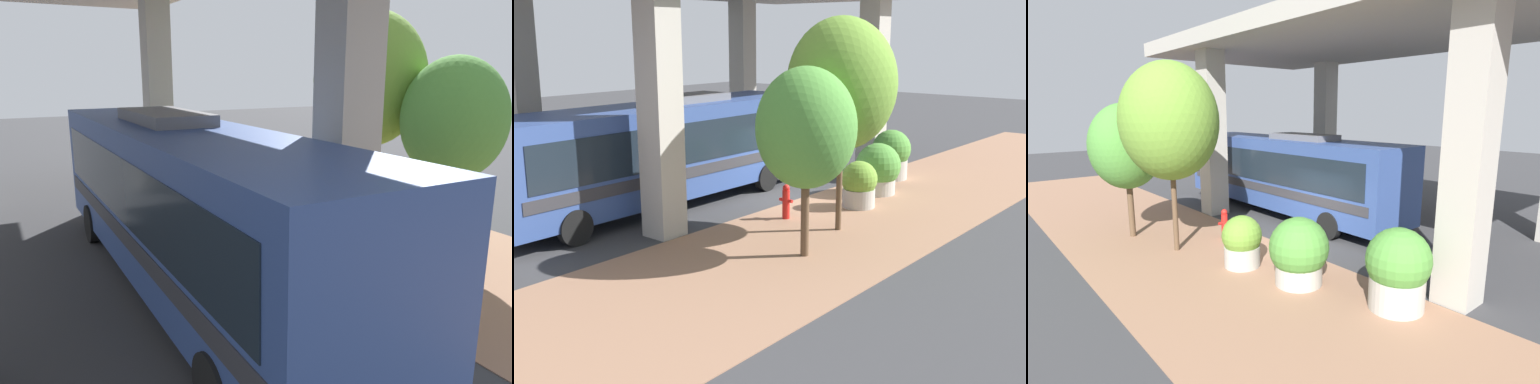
# 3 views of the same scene
# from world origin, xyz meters

# --- Properties ---
(ground_plane) EXTENTS (80.00, 80.00, 0.00)m
(ground_plane) POSITION_xyz_m (0.00, 0.00, 0.00)
(ground_plane) COLOR #38383A
(ground_plane) RESTS_ON ground
(sidewalk_strip) EXTENTS (6.00, 40.00, 0.02)m
(sidewalk_strip) POSITION_xyz_m (-3.00, 0.00, 0.01)
(sidewalk_strip) COLOR #936B51
(sidewalk_strip) RESTS_ON ground
(bus) EXTENTS (2.72, 11.92, 3.59)m
(bus) POSITION_xyz_m (2.90, 3.58, 1.95)
(bus) COLOR #334C8C
(bus) RESTS_ON ground
(fire_hydrant) EXTENTS (0.47, 0.23, 1.09)m
(fire_hydrant) POSITION_xyz_m (-1.15, 2.17, 0.55)
(fire_hydrant) COLOR red
(fire_hydrant) RESTS_ON ground
(planter_front) EXTENTS (1.18, 1.18, 1.55)m
(planter_front) POSITION_xyz_m (-2.15, -0.42, 0.76)
(planter_front) COLOR #ADA89E
(planter_front) RESTS_ON ground
(planter_middle) EXTENTS (1.59, 1.59, 1.83)m
(planter_middle) POSITION_xyz_m (-1.70, -2.41, 0.89)
(planter_middle) COLOR #ADA89E
(planter_middle) RESTS_ON ground
(planter_back) EXTENTS (1.51, 1.51, 1.94)m
(planter_back) POSITION_xyz_m (-0.87, -4.86, 0.97)
(planter_back) COLOR #ADA89E
(planter_back) RESTS_ON ground
(street_tree_near) EXTENTS (2.51, 2.51, 4.81)m
(street_tree_near) POSITION_xyz_m (-3.60, 4.55, 3.29)
(street_tree_near) COLOR brown
(street_tree_near) RESTS_ON ground
(street_tree_far) EXTENTS (3.05, 3.05, 6.04)m
(street_tree_far) POSITION_xyz_m (-3.03, 2.12, 4.20)
(street_tree_far) COLOR brown
(street_tree_far) RESTS_ON ground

